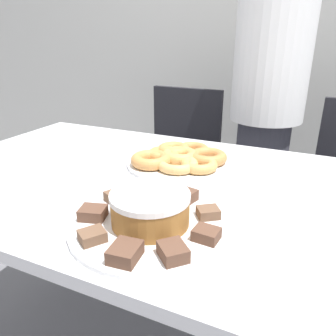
{
  "coord_description": "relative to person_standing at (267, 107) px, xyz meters",
  "views": [
    {
      "loc": [
        0.26,
        -0.74,
        1.12
      ],
      "look_at": [
        -0.06,
        -0.04,
        0.81
      ],
      "focal_mm": 35.0,
      "sensor_mm": 36.0,
      "label": 1
    }
  ],
  "objects": [
    {
      "name": "lamington_6",
      "position": [
        -0.12,
        -0.92,
        -0.05
      ],
      "size": [
        0.05,
        0.06,
        0.03
      ],
      "rotation": [
        0.0,
        0.0,
        8.3
      ],
      "color": "#513828",
      "rests_on": "plate_cake"
    },
    {
      "name": "person_standing",
      "position": [
        0.0,
        0.0,
        0.0
      ],
      "size": [
        0.33,
        0.33,
        1.56
      ],
      "color": "#383842",
      "rests_on": "ground_plane"
    },
    {
      "name": "lamington_3",
      "position": [
        0.05,
        -1.04,
        -0.05
      ],
      "size": [
        0.05,
        0.04,
        0.02
      ],
      "rotation": [
        0.0,
        0.0,
        6.21
      ],
      "color": "brown",
      "rests_on": "plate_cake"
    },
    {
      "name": "wall_back",
      "position": [
        -0.05,
        0.7,
        0.48
      ],
      "size": [
        8.0,
        0.05,
        2.6
      ],
      "color": "beige",
      "rests_on": "ground_plane"
    },
    {
      "name": "donut_0",
      "position": [
        -0.15,
        -0.67,
        -0.04
      ],
      "size": [
        0.11,
        0.11,
        0.04
      ],
      "color": "tan",
      "rests_on": "plate_donuts"
    },
    {
      "name": "donut_1",
      "position": [
        -0.07,
        -0.64,
        -0.05
      ],
      "size": [
        0.12,
        0.12,
        0.03
      ],
      "color": "#C68447",
      "rests_on": "plate_donuts"
    },
    {
      "name": "frosted_cake",
      "position": [
        -0.07,
        -1.03,
        -0.03
      ],
      "size": [
        0.16,
        0.16,
        0.07
      ],
      "color": "#9E662D",
      "rests_on": "plate_cake"
    },
    {
      "name": "donut_2",
      "position": [
        -0.14,
        -0.59,
        -0.05
      ],
      "size": [
        0.11,
        0.11,
        0.03
      ],
      "color": "#C68447",
      "rests_on": "plate_donuts"
    },
    {
      "name": "lamington_1",
      "position": [
        -0.06,
        -1.16,
        -0.05
      ],
      "size": [
        0.05,
        0.06,
        0.03
      ],
      "rotation": [
        0.0,
        0.0,
        4.81
      ],
      "color": "brown",
      "rests_on": "plate_cake"
    },
    {
      "name": "table",
      "position": [
        -0.05,
        -0.81,
        -0.16
      ],
      "size": [
        1.63,
        0.82,
        0.75
      ],
      "color": "silver",
      "rests_on": "ground_plane"
    },
    {
      "name": "lamington_4",
      "position": [
        0.03,
        -0.96,
        -0.05
      ],
      "size": [
        0.06,
        0.06,
        0.02
      ],
      "rotation": [
        0.0,
        0.0,
        6.91
      ],
      "color": "brown",
      "rests_on": "plate_cake"
    },
    {
      "name": "lamington_5",
      "position": [
        -0.04,
        -0.91,
        -0.05
      ],
      "size": [
        0.05,
        0.06,
        0.03
      ],
      "rotation": [
        0.0,
        0.0,
        7.6
      ],
      "color": "brown",
      "rests_on": "plate_cake"
    },
    {
      "name": "donut_6",
      "position": [
        -0.14,
        -0.73,
        -0.05
      ],
      "size": [
        0.12,
        0.12,
        0.03
      ],
      "color": "#E5AD66",
      "rests_on": "plate_donuts"
    },
    {
      "name": "donut_7",
      "position": [
        -0.08,
        -0.71,
        -0.05
      ],
      "size": [
        0.11,
        0.11,
        0.03
      ],
      "color": "tan",
      "rests_on": "plate_donuts"
    },
    {
      "name": "lamington_2",
      "position": [
        0.02,
        -1.12,
        -0.05
      ],
      "size": [
        0.07,
        0.07,
        0.03
      ],
      "rotation": [
        0.0,
        0.0,
        5.51
      ],
      "color": "brown",
      "rests_on": "plate_cake"
    },
    {
      "name": "office_chair_left",
      "position": [
        -0.44,
        -0.04,
        -0.42
      ],
      "size": [
        0.46,
        0.46,
        0.87
      ],
      "rotation": [
        0.0,
        0.0,
        -0.04
      ],
      "color": "black",
      "rests_on": "ground_plane"
    },
    {
      "name": "lamington_0",
      "position": [
        -0.14,
        -1.14,
        -0.05
      ],
      "size": [
        0.06,
        0.06,
        0.02
      ],
      "rotation": [
        0.0,
        0.0,
        4.11
      ],
      "color": "brown",
      "rests_on": "plate_cake"
    },
    {
      "name": "plate_cake",
      "position": [
        -0.07,
        -1.03,
        -0.07
      ],
      "size": [
        0.34,
        0.34,
        0.01
      ],
      "color": "white",
      "rests_on": "table"
    },
    {
      "name": "donut_4",
      "position": [
        -0.21,
        -0.67,
        -0.05
      ],
      "size": [
        0.1,
        0.1,
        0.03
      ],
      "color": "#D18E4C",
      "rests_on": "plate_donuts"
    },
    {
      "name": "lamington_8",
      "position": [
        -0.19,
        -1.07,
        -0.05
      ],
      "size": [
        0.06,
        0.06,
        0.02
      ],
      "rotation": [
        0.0,
        0.0,
        9.7
      ],
      "color": "brown",
      "rests_on": "plate_cake"
    },
    {
      "name": "donut_3",
      "position": [
        -0.19,
        -0.63,
        -0.04
      ],
      "size": [
        0.11,
        0.11,
        0.04
      ],
      "color": "#D18E4C",
      "rests_on": "plate_donuts"
    },
    {
      "name": "donut_5",
      "position": [
        -0.22,
        -0.74,
        -0.04
      ],
      "size": [
        0.12,
        0.12,
        0.03
      ],
      "color": "#D18E4C",
      "rests_on": "plate_donuts"
    },
    {
      "name": "plate_donuts",
      "position": [
        -0.15,
        -0.67,
        -0.07
      ],
      "size": [
        0.33,
        0.33,
        0.01
      ],
      "color": "white",
      "rests_on": "table"
    },
    {
      "name": "lamington_7",
      "position": [
        -0.18,
        -0.98,
        -0.05
      ],
      "size": [
        0.07,
        0.06,
        0.02
      ],
      "rotation": [
        0.0,
        0.0,
        9.0
      ],
      "color": "brown",
      "rests_on": "plate_cake"
    }
  ]
}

